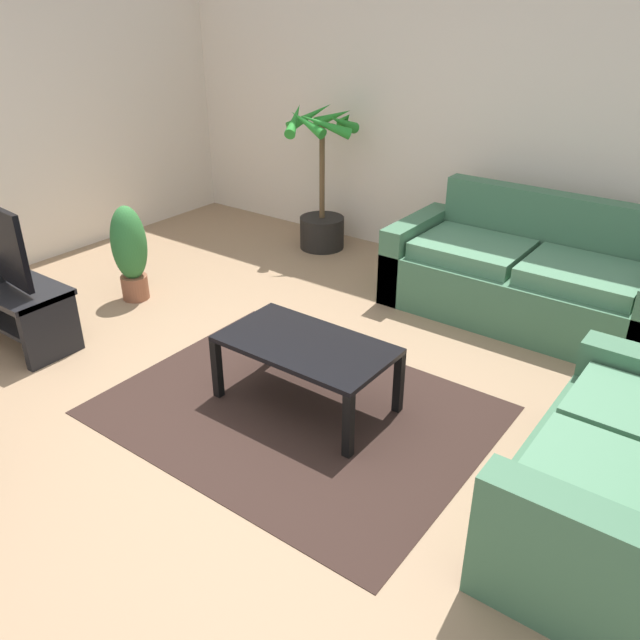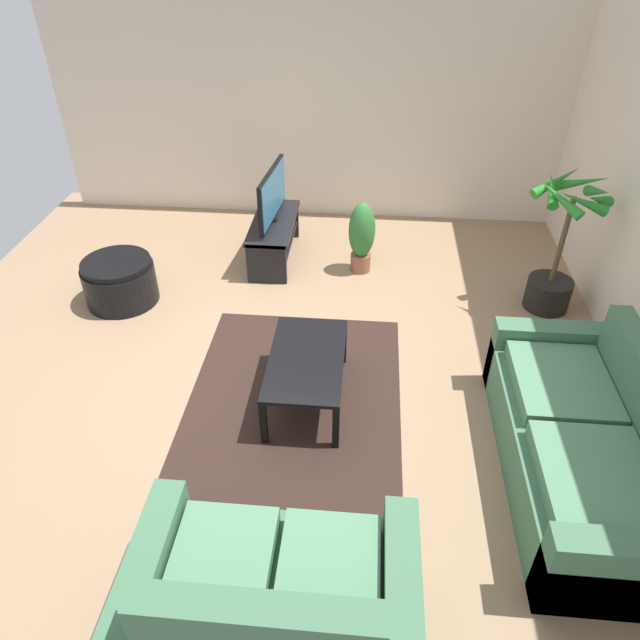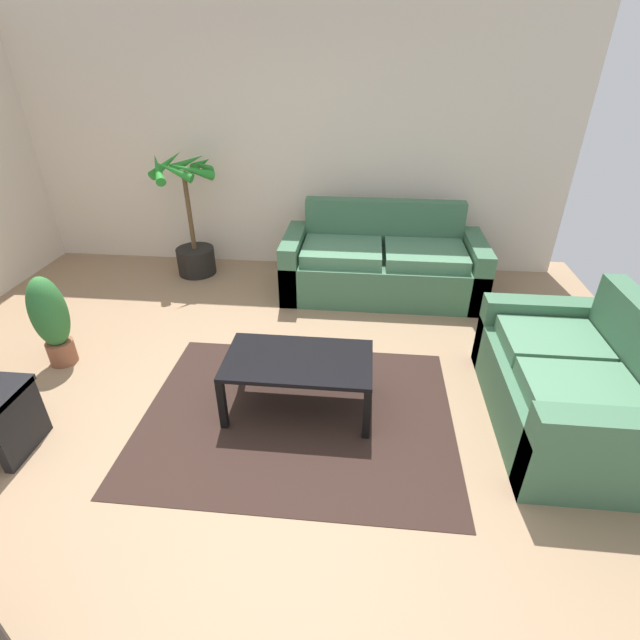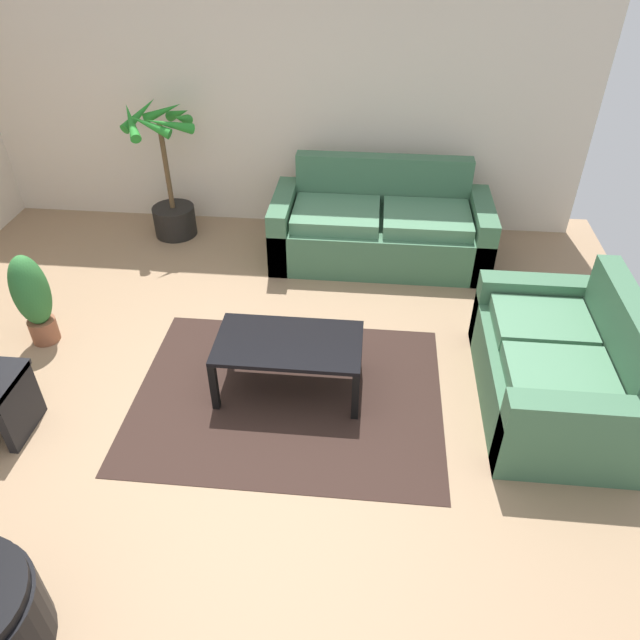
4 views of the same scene
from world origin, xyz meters
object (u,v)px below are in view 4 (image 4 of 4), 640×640
(couch_loveseat, at_px, (556,370))
(coffee_table, at_px, (289,347))
(potted_palm, at_px, (169,186))
(potted_plant_small, at_px, (33,297))
(couch_main, at_px, (380,229))

(couch_loveseat, distance_m, coffee_table, 1.85)
(potted_palm, relative_size, potted_plant_small, 1.73)
(coffee_table, height_order, potted_palm, potted_palm)
(couch_loveseat, relative_size, potted_palm, 1.10)
(couch_main, xyz_separation_m, couch_loveseat, (1.24, -1.91, -0.00))
(coffee_table, bearing_deg, couch_loveseat, 0.88)
(couch_loveseat, bearing_deg, potted_palm, 147.10)
(coffee_table, xyz_separation_m, potted_plant_small, (-2.04, 0.36, 0.04))
(couch_main, xyz_separation_m, coffee_table, (-0.61, -1.94, 0.07))
(couch_main, distance_m, couch_loveseat, 2.28)
(couch_main, xyz_separation_m, potted_palm, (-2.12, 0.26, 0.24))
(potted_palm, height_order, potted_plant_small, potted_palm)
(potted_plant_small, bearing_deg, couch_main, 30.73)
(potted_palm, bearing_deg, coffee_table, -55.59)
(coffee_table, bearing_deg, potted_plant_small, 170.02)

